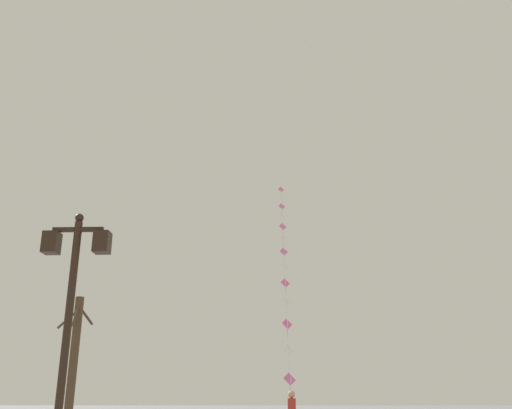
{
  "coord_description": "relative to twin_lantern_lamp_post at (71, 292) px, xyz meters",
  "views": [
    {
      "loc": [
        1.24,
        -0.03,
        1.55
      ],
      "look_at": [
        0.49,
        19.35,
        8.24
      ],
      "focal_mm": 39.02,
      "sensor_mm": 36.0,
      "label": 1
    }
  ],
  "objects": [
    {
      "name": "kite_train",
      "position": [
        4.06,
        19.92,
        5.33
      ],
      "size": [
        0.5,
        20.46,
        16.53
      ],
      "color": "brown",
      "rests_on": "ground_plane"
    },
    {
      "name": "bare_tree",
      "position": [
        -2.76,
        8.12,
        -0.92
      ],
      "size": [
        1.0,
        1.56,
        4.6
      ],
      "color": "#4C3826",
      "rests_on": "ground_plane"
    },
    {
      "name": "twin_lantern_lamp_post",
      "position": [
        0.0,
        0.0,
        0.0
      ],
      "size": [
        1.22,
        0.28,
        4.78
      ],
      "color": "black",
      "rests_on": "ground_plane"
    }
  ]
}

